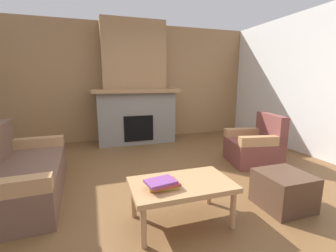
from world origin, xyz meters
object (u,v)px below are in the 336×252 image
(armchair, at_px, (255,146))
(ottoman, at_px, (283,190))
(couch, at_px, (18,175))
(coffee_table, at_px, (182,187))
(fireplace, at_px, (135,91))

(armchair, bearing_deg, ottoman, -116.22)
(couch, relative_size, ottoman, 3.53)
(coffee_table, bearing_deg, fireplace, 87.47)
(armchair, bearing_deg, couch, -178.23)
(armchair, bearing_deg, fireplace, 128.76)
(armchair, distance_m, coffee_table, 2.20)
(couch, distance_m, coffee_table, 2.03)
(armchair, distance_m, ottoman, 1.45)
(fireplace, distance_m, ottoman, 3.69)
(couch, height_order, coffee_table, couch)
(fireplace, distance_m, couch, 3.01)
(fireplace, bearing_deg, coffee_table, -92.53)
(fireplace, relative_size, armchair, 3.03)
(fireplace, relative_size, ottoman, 5.19)
(fireplace, bearing_deg, couch, -129.81)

